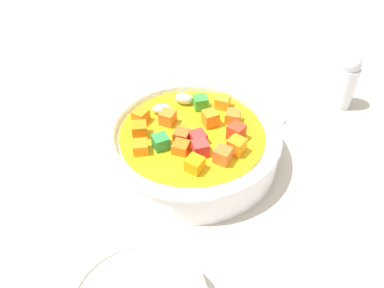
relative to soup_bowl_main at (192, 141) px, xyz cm
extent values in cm
cube|color=#BAB2A0|center=(0.00, 0.00, -3.65)|extent=(140.00, 140.00, 2.00)
cylinder|color=white|center=(0.00, 0.00, -0.85)|extent=(20.74, 20.74, 3.61)
torus|color=white|center=(0.00, 0.00, 1.43)|extent=(21.07, 21.07, 1.58)
cylinder|color=gold|center=(0.00, 0.00, 1.15)|extent=(17.18, 17.18, 0.40)
cube|color=orange|center=(4.42, 4.86, 2.11)|extent=(2.35, 2.35, 1.51)
cube|color=#29833A|center=(-0.93, 4.18, 2.12)|extent=(1.74, 1.74, 1.53)
cube|color=#DE5A20|center=(-0.63, 1.53, 1.95)|extent=(2.38, 2.38, 1.20)
cube|color=orange|center=(2.76, 2.00, 2.17)|extent=(2.38, 2.38, 1.64)
cube|color=#D46326|center=(-5.62, -1.21, 2.21)|extent=(2.37, 2.37, 1.72)
cube|color=orange|center=(1.94, 5.75, 2.17)|extent=(2.10, 2.10, 1.64)
cube|color=red|center=(-3.62, 0.54, 2.16)|extent=(1.89, 1.89, 1.61)
cube|color=green|center=(4.01, -2.87, 2.17)|extent=(1.95, 1.95, 1.63)
cube|color=orange|center=(-0.36, -5.33, 2.05)|extent=(2.37, 2.37, 1.39)
cube|color=orange|center=(-5.61, 2.05, 2.12)|extent=(2.33, 2.33, 1.53)
cube|color=orange|center=(0.57, -2.60, 2.25)|extent=(1.70, 1.70, 1.79)
cube|color=red|center=(-1.73, -0.28, 2.00)|extent=(1.77, 1.77, 1.28)
ellipsoid|color=beige|center=(4.95, 1.99, 1.93)|extent=(2.19, 2.72, 1.16)
cube|color=orange|center=(-4.91, -3.24, 2.25)|extent=(2.28, 2.28, 1.79)
ellipsoid|color=beige|center=(5.73, -1.28, 2.08)|extent=(2.71, 2.77, 1.45)
cube|color=#D56317|center=(-2.50, 2.39, 1.97)|extent=(2.38, 2.38, 1.23)
cube|color=orange|center=(-0.72, 6.48, 1.99)|extent=(2.08, 2.08, 1.27)
cube|color=red|center=(-2.91, -4.25, 2.30)|extent=(2.27, 2.27, 1.90)
cube|color=orange|center=(3.09, -5.48, 2.09)|extent=(2.38, 2.38, 1.48)
cylinder|color=silver|center=(6.44, -11.98, -2.22)|extent=(10.92, 5.29, 0.86)
ellipsoid|color=silver|center=(17.39, -7.33, -2.21)|extent=(4.60, 3.82, 0.88)
cylinder|color=silver|center=(1.76, -23.79, 0.36)|extent=(3.16, 3.16, 6.03)
sphere|color=silver|center=(1.76, -23.79, 4.09)|extent=(2.84, 2.84, 2.84)
camera|label=1|loc=(-32.03, 13.51, 31.47)|focal=36.63mm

